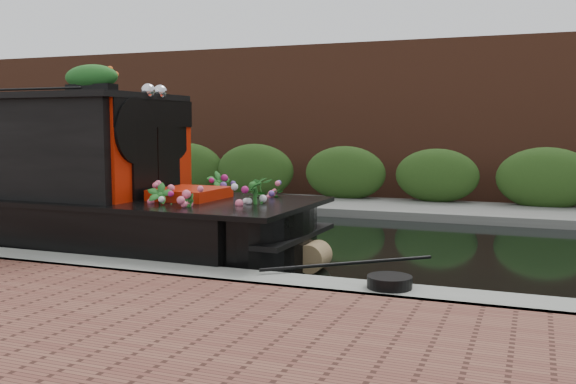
% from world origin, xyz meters
% --- Properties ---
extents(ground, '(80.00, 80.00, 0.00)m').
position_xyz_m(ground, '(0.00, 0.00, 0.00)').
color(ground, black).
rests_on(ground, ground).
extents(near_bank_coping, '(40.00, 0.60, 0.50)m').
position_xyz_m(near_bank_coping, '(0.00, -3.30, 0.00)').
color(near_bank_coping, gray).
rests_on(near_bank_coping, ground).
extents(far_bank_path, '(40.00, 2.40, 0.34)m').
position_xyz_m(far_bank_path, '(0.00, 4.20, 0.00)').
color(far_bank_path, slate).
rests_on(far_bank_path, ground).
extents(far_hedge, '(40.00, 1.10, 2.80)m').
position_xyz_m(far_hedge, '(0.00, 5.10, 0.00)').
color(far_hedge, '#274617').
rests_on(far_hedge, ground).
extents(far_brick_wall, '(40.00, 1.00, 8.00)m').
position_xyz_m(far_brick_wall, '(0.00, 7.20, 0.00)').
color(far_brick_wall, brown).
rests_on(far_brick_wall, ground).
extents(rope_fender, '(0.37, 0.44, 0.37)m').
position_xyz_m(rope_fender, '(1.65, -1.77, 0.18)').
color(rope_fender, olive).
rests_on(rope_fender, ground).
extents(coiled_mooring_rope, '(0.45, 0.45, 0.12)m').
position_xyz_m(coiled_mooring_rope, '(2.96, -3.25, 0.31)').
color(coiled_mooring_rope, black).
rests_on(coiled_mooring_rope, near_bank_coping).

